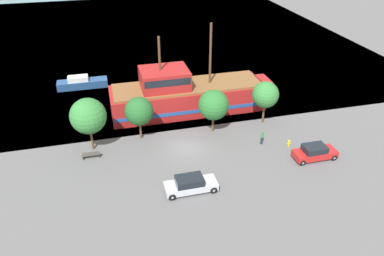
{
  "coord_description": "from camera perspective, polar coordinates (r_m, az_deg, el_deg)",
  "views": [
    {
      "loc": [
        -7.77,
        -32.61,
        22.34
      ],
      "look_at": [
        1.13,
        2.0,
        1.2
      ],
      "focal_mm": 35.0,
      "sensor_mm": 36.0,
      "label": 1
    }
  ],
  "objects": [
    {
      "name": "ground_plane",
      "position": [
        40.28,
        -0.85,
        -3.08
      ],
      "size": [
        160.0,
        160.0,
        0.0
      ],
      "primitive_type": "plane",
      "color": "#5B5B5E"
    },
    {
      "name": "water_surface",
      "position": [
        80.18,
        -8.55,
        14.1
      ],
      "size": [
        80.0,
        80.0,
        0.0
      ],
      "primitive_type": "plane",
      "color": "slate",
      "rests_on": "ground"
    },
    {
      "name": "pirate_ship",
      "position": [
        46.96,
        -0.99,
        5.12
      ],
      "size": [
        20.37,
        5.67,
        10.88
      ],
      "color": "#A31E1E",
      "rests_on": "water_surface"
    },
    {
      "name": "moored_boat_dockside",
      "position": [
        56.13,
        -16.44,
        6.61
      ],
      "size": [
        6.98,
        1.94,
        1.72
      ],
      "color": "navy",
      "rests_on": "water_surface"
    },
    {
      "name": "parked_car_curb_front",
      "position": [
        34.18,
        -0.24,
        -8.58
      ],
      "size": [
        4.75,
        1.87,
        1.51
      ],
      "color": "#B7BCC6",
      "rests_on": "ground_plane"
    },
    {
      "name": "parked_car_curb_mid",
      "position": [
        40.29,
        18.19,
        -3.53
      ],
      "size": [
        4.42,
        1.86,
        1.55
      ],
      "color": "#B21E1E",
      "rests_on": "ground_plane"
    },
    {
      "name": "fire_hydrant",
      "position": [
        41.73,
        14.55,
        -2.2
      ],
      "size": [
        0.42,
        0.25,
        0.76
      ],
      "color": "yellow",
      "rests_on": "ground_plane"
    },
    {
      "name": "bench_promenade_east",
      "position": [
        39.84,
        -15.15,
        -3.96
      ],
      "size": [
        1.74,
        0.45,
        0.85
      ],
      "color": "#4C4742",
      "rests_on": "ground_plane"
    },
    {
      "name": "pedestrian_walking_near",
      "position": [
        41.25,
        10.63,
        -1.36
      ],
      "size": [
        0.32,
        0.32,
        1.7
      ],
      "color": "#232838",
      "rests_on": "ground_plane"
    },
    {
      "name": "tree_row_east",
      "position": [
        39.54,
        -15.54,
        1.76
      ],
      "size": [
        3.73,
        3.73,
        5.87
      ],
      "color": "brown",
      "rests_on": "ground_plane"
    },
    {
      "name": "tree_row_mideast",
      "position": [
        40.71,
        -8.08,
        2.54
      ],
      "size": [
        3.12,
        3.12,
        4.96
      ],
      "color": "brown",
      "rests_on": "ground_plane"
    },
    {
      "name": "tree_row_midwest",
      "position": [
        41.72,
        3.29,
        3.52
      ],
      "size": [
        3.43,
        3.43,
        5.1
      ],
      "color": "brown",
      "rests_on": "ground_plane"
    },
    {
      "name": "tree_row_west",
      "position": [
        44.22,
        11.13,
        4.99
      ],
      "size": [
        3.1,
        3.1,
        5.21
      ],
      "color": "brown",
      "rests_on": "ground_plane"
    }
  ]
}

